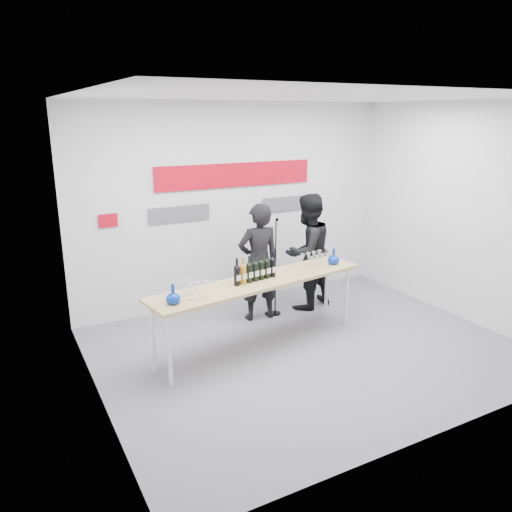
# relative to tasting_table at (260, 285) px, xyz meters

# --- Properties ---
(ground) EXTENTS (5.00, 5.00, 0.00)m
(ground) POSITION_rel_tasting_table_xyz_m (0.48, -0.36, -0.80)
(ground) COLOR slate
(ground) RESTS_ON ground
(back_wall) EXTENTS (5.00, 0.04, 3.00)m
(back_wall) POSITION_rel_tasting_table_xyz_m (0.48, 1.64, 0.70)
(back_wall) COLOR silver
(back_wall) RESTS_ON ground
(signage) EXTENTS (3.38, 0.02, 0.79)m
(signage) POSITION_rel_tasting_table_xyz_m (0.42, 1.61, 1.00)
(signage) COLOR #BA0719
(signage) RESTS_ON back_wall
(tasting_table) EXTENTS (2.95, 1.02, 0.87)m
(tasting_table) POSITION_rel_tasting_table_xyz_m (0.00, 0.00, 0.00)
(tasting_table) COLOR #D6B973
(tasting_table) RESTS_ON ground
(wine_bottles) EXTENTS (0.62, 0.17, 0.33)m
(wine_bottles) POSITION_rel_tasting_table_xyz_m (-0.06, 0.01, 0.23)
(wine_bottles) COLOR black
(wine_bottles) RESTS_ON tasting_table
(decanter_left) EXTENTS (0.16, 0.16, 0.21)m
(decanter_left) POSITION_rel_tasting_table_xyz_m (-1.18, -0.24, 0.17)
(decanter_left) COLOR #082D9F
(decanter_left) RESTS_ON tasting_table
(decanter_right) EXTENTS (0.16, 0.16, 0.21)m
(decanter_right) POSITION_rel_tasting_table_xyz_m (1.20, 0.13, 0.17)
(decanter_right) COLOR #082D9F
(decanter_right) RESTS_ON tasting_table
(glasses_left) EXTENTS (0.29, 0.24, 0.18)m
(glasses_left) POSITION_rel_tasting_table_xyz_m (-0.91, -0.16, 0.16)
(glasses_left) COLOR silver
(glasses_left) RESTS_ON tasting_table
(glasses_right) EXTENTS (0.39, 0.27, 0.18)m
(glasses_right) POSITION_rel_tasting_table_xyz_m (0.91, 0.14, 0.16)
(glasses_right) COLOR silver
(glasses_right) RESTS_ON tasting_table
(presenter_left) EXTENTS (0.64, 0.45, 1.66)m
(presenter_left) POSITION_rel_tasting_table_xyz_m (0.41, 0.79, 0.03)
(presenter_left) COLOR black
(presenter_left) RESTS_ON ground
(presenter_right) EXTENTS (0.98, 0.85, 1.72)m
(presenter_right) POSITION_rel_tasting_table_xyz_m (1.25, 0.84, 0.06)
(presenter_right) COLOR black
(presenter_right) RESTS_ON ground
(mic_stand) EXTENTS (0.17, 0.17, 1.43)m
(mic_stand) POSITION_rel_tasting_table_xyz_m (0.69, 0.80, -0.37)
(mic_stand) COLOR black
(mic_stand) RESTS_ON ground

